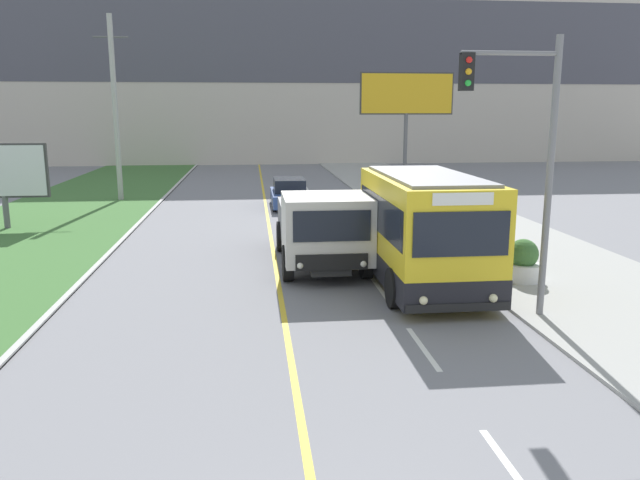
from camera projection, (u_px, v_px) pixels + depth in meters
name	position (u px, v px, depth m)	size (l,w,h in m)	color
apartment_block_background	(256.00, 50.00, 58.38)	(80.00, 8.04, 20.70)	beige
city_bus	(425.00, 231.00, 16.91)	(2.69, 5.98, 3.15)	yellow
dump_truck	(323.00, 231.00, 18.93)	(2.58, 6.79, 2.42)	black
car_distant	(289.00, 194.00, 31.58)	(1.80, 4.30, 1.45)	#2D4784
utility_pole_far	(115.00, 108.00, 33.22)	(1.80, 0.28, 9.75)	#9E9E99
traffic_light_mast	(526.00, 144.00, 13.92)	(2.28, 0.32, 6.43)	slate
billboard_large	(407.00, 98.00, 38.32)	(5.82, 0.24, 7.10)	#59595B
billboard_small	(2.00, 172.00, 25.42)	(3.62, 0.24, 3.52)	#59595B
planter_round_near	(523.00, 262.00, 17.59)	(1.05, 1.05, 1.20)	silver
planter_round_second	(460.00, 226.00, 22.86)	(1.14, 1.14, 1.29)	silver
planter_round_third	(422.00, 205.00, 28.14)	(1.08, 1.08, 1.25)	silver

